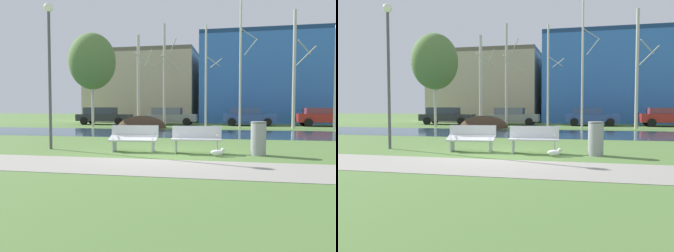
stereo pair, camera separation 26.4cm
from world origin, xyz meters
The scene contains 21 objects.
ground_plane centered at (0.00, 10.00, 0.00)m, with size 120.00×120.00×0.00m, color #517538.
paved_path_strip centered at (0.00, -2.18, 0.01)m, with size 60.00×2.39×0.01m, color gray.
river_band centered at (0.00, 9.11, 0.00)m, with size 80.00×6.52×0.01m, color #284256.
soil_mound centered at (-4.56, 13.80, 0.00)m, with size 3.54×3.54×1.77m, color #423021.
bench_left centered at (-1.06, 0.61, 0.47)m, with size 1.65×0.71×0.87m.
bench_right centered at (1.04, 0.61, 0.47)m, with size 1.65×0.71×0.87m.
trash_bin centered at (2.95, 0.50, 0.54)m, with size 0.49×0.49×1.04m.
seagull centered at (1.76, -0.05, 0.13)m, with size 0.46×0.17×0.27m.
streetlamp centered at (-4.15, 0.70, 3.43)m, with size 0.32×0.32×5.10m.
birch_far_left centered at (-8.55, 14.17, 4.97)m, with size 3.54×3.54×7.10m.
birch_left centered at (-5.16, 15.11, 3.60)m, with size 1.40×2.36×7.00m.
birch_center_left centered at (-3.09, 14.90, 3.93)m, with size 1.52×2.34×7.72m.
birch_center centered at (-0.01, 15.21, 3.83)m, with size 1.26×2.24×7.55m.
birch_center_right centered at (2.47, 14.19, 4.47)m, with size 1.22×2.22×8.80m.
birch_right centered at (6.14, 14.94, 4.18)m, with size 1.52×2.42×8.23m.
parked_van_nearest_dark centered at (-9.29, 18.02, 0.78)m, with size 4.76×2.04×1.50m.
parked_sedan_second_grey centered at (-3.33, 18.14, 0.77)m, with size 4.35×2.05×1.47m.
parked_hatch_third_blue centered at (3.10, 18.55, 0.77)m, with size 4.24×2.06×1.46m.
parked_wagon_fourth_red centered at (8.97, 18.72, 0.78)m, with size 4.40×2.19×1.46m.
building_beige_block centered at (-7.73, 26.60, 3.73)m, with size 11.33×8.68×7.47m.
building_blue_store centered at (5.03, 26.31, 4.39)m, with size 12.74×8.59×8.78m.
Camera 2 is at (2.61, -10.23, 1.46)m, focal length 36.64 mm.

